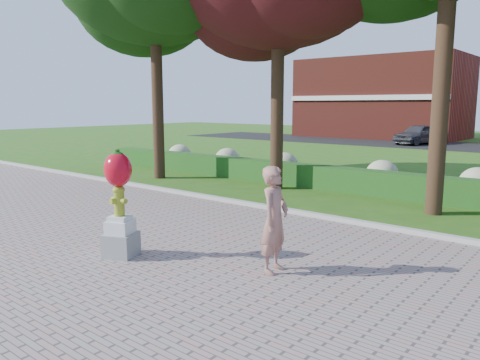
% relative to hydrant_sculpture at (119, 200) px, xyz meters
% --- Properties ---
extents(ground, '(100.00, 100.00, 0.00)m').
position_rel_hydrant_sculpture_xyz_m(ground, '(-0.05, 2.08, -1.12)').
color(ground, '#295A16').
rests_on(ground, ground).
extents(walkway, '(40.00, 14.00, 0.04)m').
position_rel_hydrant_sculpture_xyz_m(walkway, '(-0.05, -1.92, -1.10)').
color(walkway, gray).
rests_on(walkway, ground).
extents(curb, '(40.00, 0.18, 0.15)m').
position_rel_hydrant_sculpture_xyz_m(curb, '(-0.05, 5.08, -1.05)').
color(curb, '#ADADA5').
rests_on(curb, ground).
extents(lawn_hedge, '(24.00, 0.70, 0.80)m').
position_rel_hydrant_sculpture_xyz_m(lawn_hedge, '(-0.05, 9.08, -0.72)').
color(lawn_hedge, '#134317').
rests_on(lawn_hedge, ground).
extents(hydrangea_row, '(20.10, 1.10, 0.99)m').
position_rel_hydrant_sculpture_xyz_m(hydrangea_row, '(0.52, 10.08, -0.57)').
color(hydrangea_row, '#B2B388').
rests_on(hydrangea_row, ground).
extents(building_left, '(14.00, 8.00, 7.00)m').
position_rel_hydrant_sculpture_xyz_m(building_left, '(-10.05, 36.08, 2.38)').
color(building_left, maroon).
rests_on(building_left, ground).
extents(hydrant_sculpture, '(0.73, 0.73, 2.04)m').
position_rel_hydrant_sculpture_xyz_m(hydrant_sculpture, '(0.00, 0.00, 0.00)').
color(hydrant_sculpture, gray).
rests_on(hydrant_sculpture, walkway).
extents(woman, '(0.55, 0.74, 1.84)m').
position_rel_hydrant_sculpture_xyz_m(woman, '(2.75, 1.16, -0.16)').
color(woman, '#A46D5D').
rests_on(woman, walkway).
extents(parked_car, '(2.83, 4.70, 1.50)m').
position_rel_hydrant_sculpture_xyz_m(parked_car, '(-4.53, 29.87, -0.35)').
color(parked_car, '#3E4046').
rests_on(parked_car, street).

